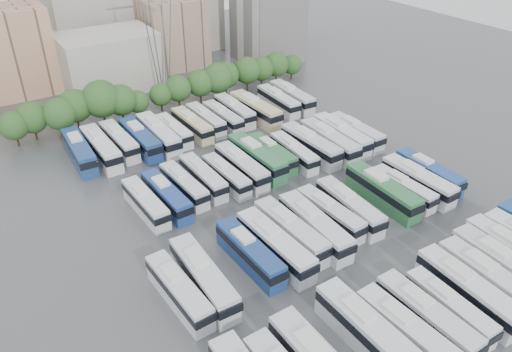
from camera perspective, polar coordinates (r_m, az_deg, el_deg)
ground at (r=71.06m, az=4.59°, el=-3.96°), size 220.00×220.00×0.00m
tree_line at (r=101.02m, az=-10.57°, el=9.67°), size 64.26×7.83×8.88m
city_buildings at (r=125.25m, az=-18.96°, el=14.47°), size 102.00×35.00×20.00m
apartment_tower at (r=128.03m, az=1.41°, el=18.80°), size 14.00×14.00×26.00m
electricity_pylon at (r=105.18m, az=-11.36°, el=18.60°), size 9.00×6.91×33.83m
bus_r0_s4 at (r=52.90m, az=12.75°, el=-17.10°), size 3.09×13.50×4.22m
bus_r0_s5 at (r=54.11m, az=16.90°, el=-16.78°), size 3.22×12.32×3.83m
bus_r0_s6 at (r=56.18m, az=18.90°, el=-14.99°), size 2.85×12.29×3.84m
bus_r0_s7 at (r=58.27m, az=21.21°, el=-13.82°), size 2.65×10.91×3.41m
bus_r0_s8 at (r=60.51m, az=23.03°, el=-11.91°), size 3.32×12.97×4.04m
bus_r0_s9 at (r=62.57m, az=25.13°, el=-10.82°), size 3.40×13.23×4.12m
bus_r0_s10 at (r=64.92m, az=26.55°, el=-9.43°), size 3.46×13.74×4.28m
bus_r1_s0 at (r=56.69m, az=-8.80°, el=-12.86°), size 3.14×11.84×3.68m
bus_r1_s1 at (r=57.63m, az=-6.03°, el=-11.43°), size 3.22×13.12×4.09m
bus_r1_s3 at (r=60.72m, az=-0.70°, el=-8.78°), size 2.95×12.07×3.77m
bus_r1_s4 at (r=61.58m, az=2.20°, el=-7.92°), size 3.35×13.24×4.12m
bus_r1_s5 at (r=63.94m, az=3.97°, el=-6.33°), size 3.21×12.87×4.01m
bus_r1_s6 at (r=64.96m, az=6.71°, el=-5.74°), size 3.41×13.26×4.13m
bus_r1_s7 at (r=67.91m, az=8.44°, el=-4.28°), size 3.05×11.70×3.64m
bus_r1_s8 at (r=69.50m, az=10.62°, el=-3.47°), size 3.32×12.44×3.86m
bus_r1_s10 at (r=73.59m, az=14.25°, el=-1.67°), size 3.18×13.20×4.12m
bus_r1_s11 at (r=75.67m, az=16.47°, el=-1.36°), size 2.71×10.90×3.40m
bus_r1_s12 at (r=77.66m, az=18.03°, el=-0.51°), size 2.99×12.58×3.93m
bus_r1_s13 at (r=80.46m, az=19.13°, el=0.37°), size 2.90×11.95×3.73m
bus_r2_s1 at (r=71.00m, az=-12.51°, el=-3.03°), size 2.89×11.39×3.55m
bus_r2_s2 at (r=71.81m, az=-10.21°, el=-2.24°), size 3.01×11.87×3.70m
bus_r2_s3 at (r=73.95m, az=-8.23°, el=-1.04°), size 2.99×11.30×3.51m
bus_r2_s4 at (r=75.50m, az=-6.07°, el=-0.10°), size 2.60×11.47×3.59m
bus_r2_s5 at (r=75.72m, az=-3.41°, el=0.06°), size 2.76×10.97×3.42m
bus_r2_s6 at (r=77.50m, az=-1.68°, el=1.11°), size 2.85×12.49×3.91m
bus_r2_s7 at (r=79.76m, az=0.06°, el=2.18°), size 3.23×13.37×4.17m
bus_r2_s8 at (r=81.55m, az=1.86°, el=2.62°), size 2.46×11.29×3.54m
bus_r2_s9 at (r=82.04m, az=4.34°, el=2.72°), size 2.95×11.37×3.54m
bus_r2_s10 at (r=83.91m, az=6.26°, el=3.54°), size 3.28×13.24×4.13m
bus_r2_s11 at (r=85.39m, az=8.35°, el=3.94°), size 3.33×13.53×4.22m
bus_r2_s12 at (r=87.84m, az=9.73°, el=4.62°), size 3.35×13.41×4.18m
bus_r2_s13 at (r=89.89m, az=11.30°, el=4.97°), size 2.75×12.18×3.82m
bus_r3_s0 at (r=86.61m, az=-19.55°, el=2.72°), size 3.35×13.17×4.10m
bus_r3_s1 at (r=86.37m, az=-17.31°, el=3.09°), size 3.13×13.38×4.18m
bus_r3_s2 at (r=88.26m, az=-15.37°, el=3.92°), size 3.06×12.35×3.85m
bus_r3_s3 at (r=87.72m, az=-13.11°, el=4.16°), size 3.06×13.13×4.11m
bus_r3_s4 at (r=88.40m, az=-11.10°, el=4.68°), size 2.97×13.57×4.26m
bus_r3_s5 at (r=90.33m, az=-9.37°, el=5.17°), size 2.63×10.90×3.40m
bus_r3_s6 at (r=91.56m, az=-7.32°, el=5.82°), size 2.97×11.94×3.72m
bus_r3_s7 at (r=93.38m, az=-5.78°, el=6.42°), size 2.73×11.59×3.62m
bus_r3_s8 at (r=94.22m, az=-3.83°, el=6.74°), size 2.82×11.44×3.57m
bus_r3_s9 at (r=96.60m, az=-2.48°, el=7.49°), size 2.74×12.02×3.76m
bus_r3_s10 at (r=96.36m, az=-0.06°, el=7.63°), size 3.58×13.82×4.30m
bus_r3_s12 at (r=100.86m, az=2.57°, el=8.58°), size 3.02×12.29×3.83m
bus_r3_s13 at (r=102.70m, az=4.09°, el=9.03°), size 3.26×13.03×4.06m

